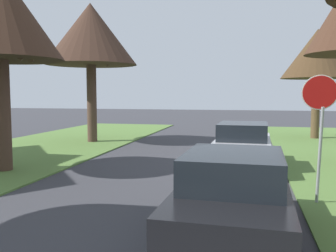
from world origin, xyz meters
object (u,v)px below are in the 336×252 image
street_tree_left_far (91,35)px  parked_sedan_black (234,199)px  stop_sign_far (320,111)px  street_tree_right_far (317,55)px  parked_sedan_silver (243,147)px

street_tree_left_far → parked_sedan_black: 14.86m
stop_sign_far → street_tree_left_far: 13.71m
stop_sign_far → street_tree_right_far: (2.07, 13.23, 2.56)m
street_tree_left_far → parked_sedan_black: bearing=-56.0°
street_tree_left_far → parked_sedan_black: street_tree_left_far is taller
street_tree_right_far → parked_sedan_silver: (-3.83, -9.28, -4.01)m
street_tree_right_far → stop_sign_far: bearing=-98.9°
stop_sign_far → street_tree_right_far: 13.64m
parked_sedan_black → street_tree_left_far: bearing=124.0°
street_tree_left_far → parked_sedan_silver: bearing=-33.3°
stop_sign_far → parked_sedan_silver: stop_sign_far is taller
parked_sedan_silver → street_tree_left_far: bearing=146.7°
street_tree_right_far → parked_sedan_black: size_ratio=1.37×
street_tree_right_far → street_tree_left_far: bearing=-160.7°
stop_sign_far → parked_sedan_black: size_ratio=0.66×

